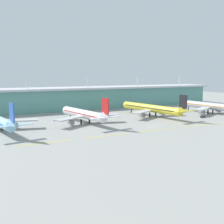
# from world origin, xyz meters

# --- Properties ---
(ground_plane) EXTENTS (600.00, 600.00, 0.00)m
(ground_plane) POSITION_xyz_m (0.00, 0.00, 0.00)
(ground_plane) COLOR gray
(terminal_building) EXTENTS (288.00, 34.00, 29.54)m
(terminal_building) POSITION_xyz_m (-0.00, 107.86, 10.47)
(terminal_building) COLOR #5B9E93
(terminal_building) RESTS_ON ground
(airliner_near_middle) EXTENTS (48.30, 59.32, 18.90)m
(airliner_near_middle) POSITION_xyz_m (-33.80, 29.83, 6.44)
(airliner_near_middle) COLOR white
(airliner_near_middle) RESTS_ON ground
(airliner_far_middle) EXTENTS (48.36, 71.51, 18.90)m
(airliner_far_middle) POSITION_xyz_m (24.74, 34.56, 6.46)
(airliner_far_middle) COLOR yellow
(airliner_far_middle) RESTS_ON ground
(airliner_farthest) EXTENTS (48.57, 65.84, 18.90)m
(airliner_farthest) POSITION_xyz_m (77.71, 25.86, 6.45)
(airliner_farthest) COLOR #ADB2BC
(airliner_farthest) RESTS_ON ground
(taxiway_stripe_west) EXTENTS (28.00, 0.70, 0.04)m
(taxiway_stripe_west) POSITION_xyz_m (-71.00, -10.80, 0.02)
(taxiway_stripe_west) COLOR yellow
(taxiway_stripe_west) RESTS_ON ground
(taxiway_stripe_mid_west) EXTENTS (28.00, 0.70, 0.04)m
(taxiway_stripe_mid_west) POSITION_xyz_m (-37.00, -10.80, 0.02)
(taxiway_stripe_mid_west) COLOR yellow
(taxiway_stripe_mid_west) RESTS_ON ground
(taxiway_stripe_centre) EXTENTS (28.00, 0.70, 0.04)m
(taxiway_stripe_centre) POSITION_xyz_m (-3.00, -10.80, 0.02)
(taxiway_stripe_centre) COLOR yellow
(taxiway_stripe_centre) RESTS_ON ground
(taxiway_stripe_mid_east) EXTENTS (28.00, 0.70, 0.04)m
(taxiway_stripe_mid_east) POSITION_xyz_m (31.00, -10.80, 0.02)
(taxiway_stripe_mid_east) COLOR yellow
(taxiway_stripe_mid_east) RESTS_ON ground
(pushback_tug) EXTENTS (5.01, 4.29, 1.85)m
(pushback_tug) POSITION_xyz_m (56.00, 11.81, 1.10)
(pushback_tug) COLOR #333842
(pushback_tug) RESTS_ON ground
(safety_cone_left_wingtip) EXTENTS (0.56, 0.56, 0.70)m
(safety_cone_left_wingtip) POSITION_xyz_m (-70.38, 16.18, 0.35)
(safety_cone_left_wingtip) COLOR orange
(safety_cone_left_wingtip) RESTS_ON ground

